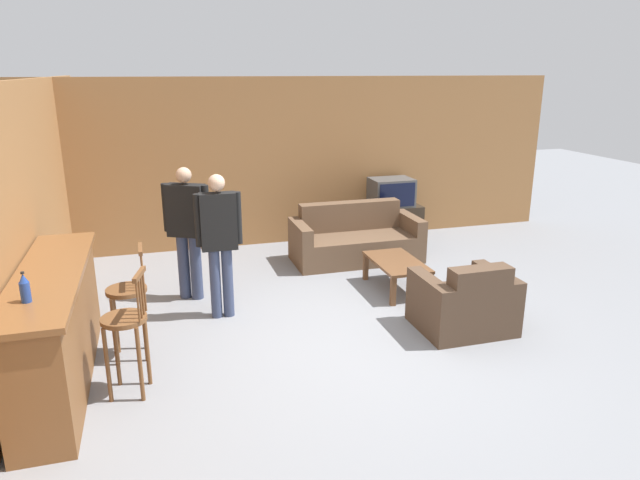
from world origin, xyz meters
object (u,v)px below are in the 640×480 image
Objects in this scene: coffee_table at (397,265)px; tv_unit at (390,223)px; bar_chair_near at (127,329)px; bottle at (25,288)px; person_by_counter at (219,238)px; couch_far at (355,240)px; bar_chair_mid at (129,299)px; tv at (391,192)px; person_by_window at (187,226)px; armchair_near at (465,304)px.

coffee_table is 1.02× the size of tv_unit.
bottle is at bearing -155.37° from bar_chair_near.
tv_unit is 3.86m from person_by_counter.
couch_far is at bearing 43.06° from bar_chair_near.
bottle reaches higher than couch_far.
tv_unit is (0.90, 0.81, -0.00)m from couch_far.
bar_chair_mid reaches higher than couch_far.
couch_far is 1.86× the size of coffee_table.
couch_far is at bearing -137.93° from tv_unit.
tv is (0.81, 2.11, 0.46)m from coffee_table.
tv_unit is at bearing 37.26° from person_by_counter.
bottle is (-4.64, -3.99, 0.87)m from tv_unit.
bar_chair_near is at bearing -137.18° from tv.
bottle is 0.15× the size of person_by_window.
person_by_counter is (0.96, 1.39, 0.33)m from bar_chair_near.
couch_far is at bearing 18.85° from person_by_window.
tv is 0.41× the size of person_by_window.
person_by_window is 0.99× the size of person_by_counter.
bar_chair_mid is 1.12× the size of coffee_table.
bar_chair_mid is 1.30m from bottle.
tv is 2.82× the size of bottle.
person_by_counter is (-2.13, -1.49, 0.64)m from couch_far.
couch_far is 1.14× the size of person_by_window.
bar_chair_near is 0.68× the size of person_by_counter.
tv_unit is 1.45× the size of tv.
person_by_window is at bearing 147.65° from armchair_near.
person_by_window is at bearing 114.57° from person_by_counter.
bar_chair_near reaches higher than coffee_table.
coffee_table is 2.26m from tv_unit.
person_by_counter is (-2.45, 1.08, 0.64)m from armchair_near.
bottle reaches higher than bar_chair_near.
bar_chair_near is 4.23m from couch_far.
couch_far reaches higher than armchair_near.
tv reaches higher than armchair_near.
tv is at bearing 42.82° from bar_chair_near.
bar_chair_mid reaches higher than tv.
person_by_counter is at bearing -144.99° from couch_far.
armchair_near is 2.75m from person_by_counter.
person_by_window is (-3.33, -1.64, 0.62)m from tv_unit.
tv reaches higher than couch_far.
tv_unit is 3.76m from person_by_window.
bar_chair_near is at bearing -90.03° from bar_chair_mid.
coffee_table is (3.17, 0.90, -0.27)m from bar_chair_mid.
couch_far is 2.64m from person_by_window.
tv_unit is (3.98, 3.01, -0.31)m from bar_chair_mid.
bar_chair_near is 1.00× the size of bar_chair_mid.
armchair_near is at bearing -99.76° from tv.
armchair_near is at bearing 8.56° from bottle.
bar_chair_mid is at bearing 89.97° from bar_chair_near.
couch_far reaches higher than coffee_table.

